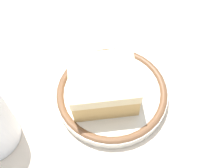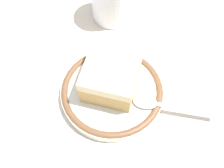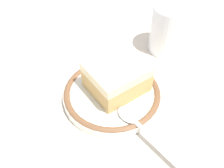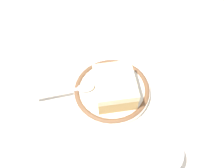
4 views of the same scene
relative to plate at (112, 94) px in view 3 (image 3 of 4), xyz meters
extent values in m
plane|color=#B7B2A8|center=(0.04, 0.02, -0.01)|extent=(2.40, 2.40, 0.00)
cube|color=beige|center=(0.04, 0.02, -0.01)|extent=(0.52, 0.43, 0.00)
cylinder|color=silver|center=(0.00, 0.00, 0.00)|extent=(0.17, 0.17, 0.01)
torus|color=brown|center=(0.00, 0.00, 0.00)|extent=(0.17, 0.17, 0.01)
cube|color=tan|center=(-0.01, 0.01, 0.02)|extent=(0.11, 0.12, 0.04)
cube|color=beige|center=(-0.01, 0.01, 0.05)|extent=(0.11, 0.12, 0.02)
ellipsoid|color=silver|center=(0.06, 0.01, 0.01)|extent=(0.05, 0.04, 0.01)
cylinder|color=silver|center=(0.12, 0.04, 0.01)|extent=(0.09, 0.05, 0.01)
cylinder|color=white|center=(-0.11, 0.15, 0.04)|extent=(0.08, 0.08, 0.10)
cylinder|color=#B7722D|center=(-0.11, 0.15, 0.01)|extent=(0.07, 0.07, 0.04)
camera|label=1|loc=(-0.21, -0.06, 0.36)|focal=43.38mm
camera|label=2|loc=(0.14, -0.19, 0.43)|focal=46.91mm
camera|label=3|loc=(0.29, -0.07, 0.34)|focal=41.62mm
camera|label=4|loc=(-0.07, 0.28, 0.46)|focal=38.55mm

